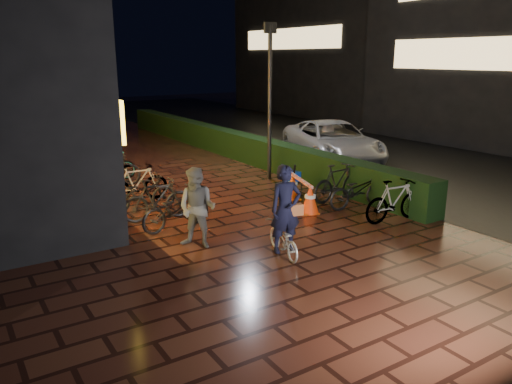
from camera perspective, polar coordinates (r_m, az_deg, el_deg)
ground at (r=12.08m, az=2.43°, el=-3.58°), size 80.00×80.00×0.00m
asphalt_road at (r=21.54m, az=14.57°, el=4.34°), size 11.00×60.00×0.01m
hedge at (r=20.26m, az=-2.89°, el=5.58°), size 0.70×20.00×1.00m
bystander_person at (r=10.42m, az=-6.72°, el=-1.84°), size 1.03×1.05×1.71m
van at (r=19.28m, az=8.73°, el=5.73°), size 4.12×5.99×1.52m
far_buildings at (r=30.55m, az=19.98°, el=19.23°), size 9.08×31.00×14.00m
lamp_post_hedge at (r=15.97m, az=1.58°, el=10.93°), size 0.47×0.14×4.90m
lamp_post_sf at (r=18.04m, az=-22.07°, el=11.11°), size 0.51×0.22×5.34m
cyclist at (r=9.93m, az=3.27°, el=-3.55°), size 0.73×1.38×1.89m
traffic_barrier at (r=13.45m, az=5.16°, el=-0.03°), size 0.93×1.82×0.74m
cart_assembly at (r=14.52m, az=4.24°, el=1.63°), size 0.57×0.60×0.95m
parked_bikes_storefront at (r=13.97m, az=-13.59°, el=0.74°), size 2.10×6.32×1.06m
parked_bikes_hedge at (r=13.31m, az=12.00°, el=0.15°), size 1.89×2.76×1.06m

